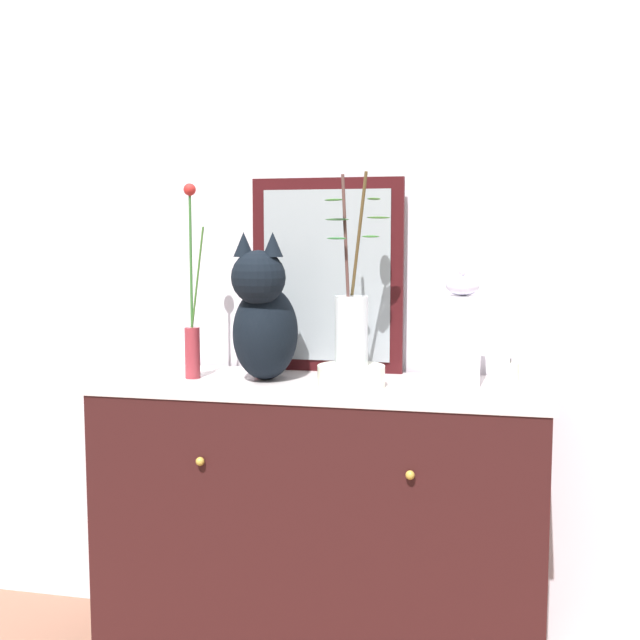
% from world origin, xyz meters
% --- Properties ---
extents(wall_back, '(4.40, 0.08, 2.60)m').
position_xyz_m(wall_back, '(0.00, 0.29, 1.30)').
color(wall_back, silver).
rests_on(wall_back, ground_plane).
extents(sideboard, '(1.29, 0.44, 0.86)m').
position_xyz_m(sideboard, '(0.00, -0.00, 0.43)').
color(sideboard, black).
rests_on(sideboard, ground_plane).
extents(mirror_leaning, '(0.47, 0.03, 0.60)m').
position_xyz_m(mirror_leaning, '(-0.02, 0.19, 1.16)').
color(mirror_leaning, '#360C0E').
rests_on(mirror_leaning, sideboard).
extents(cat_sitting, '(0.19, 0.42, 0.43)m').
position_xyz_m(cat_sitting, '(-0.17, -0.00, 1.04)').
color(cat_sitting, black).
rests_on(cat_sitting, sideboard).
extents(vase_slim_green, '(0.06, 0.05, 0.57)m').
position_xyz_m(vase_slim_green, '(-0.38, -0.02, 1.02)').
color(vase_slim_green, maroon).
rests_on(vase_slim_green, sideboard).
extents(bowl_porcelain, '(0.19, 0.19, 0.06)m').
position_xyz_m(bowl_porcelain, '(0.10, -0.05, 0.89)').
color(bowl_porcelain, silver).
rests_on(bowl_porcelain, sideboard).
extents(vase_glass_clear, '(0.18, 0.19, 0.53)m').
position_xyz_m(vase_glass_clear, '(0.10, -0.05, 1.04)').
color(vase_glass_clear, silver).
rests_on(vase_glass_clear, bowl_porcelain).
extents(jar_lidded_porcelain, '(0.10, 0.10, 0.33)m').
position_xyz_m(jar_lidded_porcelain, '(0.40, 0.05, 1.01)').
color(jar_lidded_porcelain, silver).
rests_on(jar_lidded_porcelain, sideboard).
extents(candle_pillar, '(0.04, 0.04, 0.10)m').
position_xyz_m(candle_pillar, '(0.53, -0.09, 0.91)').
color(candle_pillar, silver).
rests_on(candle_pillar, sideboard).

